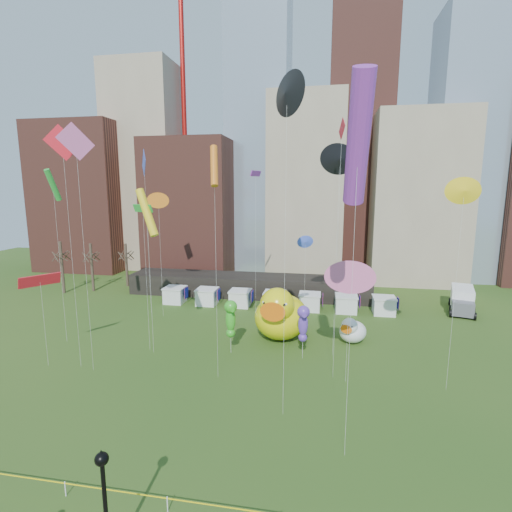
% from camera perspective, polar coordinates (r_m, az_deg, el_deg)
% --- Properties ---
extents(ground, '(160.00, 160.00, 0.00)m').
position_cam_1_polar(ground, '(24.90, -12.94, -32.98)').
color(ground, '#274E18').
rests_on(ground, ground).
extents(skyline, '(101.00, 23.00, 68.00)m').
position_cam_1_polar(skyline, '(77.99, 6.25, 13.27)').
color(skyline, brown).
rests_on(skyline, ground).
extents(crane_left, '(23.00, 1.00, 76.00)m').
position_cam_1_polar(crane_left, '(90.72, -10.33, 29.15)').
color(crane_left, red).
rests_on(crane_left, ground).
extents(crane_right, '(23.00, 1.00, 76.00)m').
position_cam_1_polar(crane_right, '(89.09, 28.21, 28.57)').
color(crane_right, red).
rests_on(crane_right, ground).
extents(pavilion, '(38.00, 6.00, 3.20)m').
position_cam_1_polar(pavilion, '(61.69, -1.15, -4.37)').
color(pavilion, black).
rests_on(pavilion, ground).
extents(vendor_tents, '(33.24, 2.80, 2.40)m').
position_cam_1_polar(vendor_tents, '(55.32, 2.76, -6.60)').
color(vendor_tents, white).
rests_on(vendor_tents, ground).
extents(bare_trees, '(8.44, 6.44, 8.50)m').
position_cam_1_polar(bare_trees, '(69.76, -23.00, -1.46)').
color(bare_trees, '#382B21').
rests_on(bare_trees, ground).
extents(caution_tape, '(50.00, 0.06, 0.90)m').
position_cam_1_polar(caution_tape, '(24.44, -13.02, -31.81)').
color(caution_tape, white).
rests_on(caution_tape, ground).
extents(big_duck, '(6.77, 8.62, 6.39)m').
position_cam_1_polar(big_duck, '(43.84, 3.65, -8.59)').
color(big_duck, yellow).
rests_on(big_duck, ground).
extents(small_duck, '(4.03, 4.38, 3.05)m').
position_cam_1_polar(small_duck, '(44.58, 14.05, -10.65)').
color(small_duck, white).
rests_on(small_duck, ground).
extents(seahorse_green, '(1.76, 1.95, 5.68)m').
position_cam_1_polar(seahorse_green, '(39.93, -3.82, -8.81)').
color(seahorse_green, silver).
rests_on(seahorse_green, ground).
extents(seahorse_purple, '(1.42, 1.69, 5.54)m').
position_cam_1_polar(seahorse_purple, '(38.84, 6.99, -9.49)').
color(seahorse_purple, silver).
rests_on(seahorse_purple, ground).
extents(lamppost, '(0.61, 0.61, 5.81)m').
position_cam_1_polar(lamppost, '(21.00, -21.52, -30.18)').
color(lamppost, black).
rests_on(lamppost, footpath).
extents(box_truck, '(4.63, 7.98, 3.20)m').
position_cam_1_polar(box_truck, '(61.06, 28.23, -5.69)').
color(box_truck, white).
rests_on(box_truck, ground).
extents(kite_0, '(0.45, 1.74, 22.53)m').
position_cam_1_polar(kite_0, '(33.38, 12.54, 15.96)').
color(kite_0, silver).
rests_on(kite_0, ground).
extents(kite_1, '(2.07, 2.42, 22.39)m').
position_cam_1_polar(kite_1, '(37.34, -25.13, 14.55)').
color(kite_1, silver).
rests_on(kite_1, ground).
extents(kite_2, '(2.51, 2.13, 21.08)m').
position_cam_1_polar(kite_2, '(38.11, 12.31, 13.85)').
color(kite_2, silver).
rests_on(kite_2, ground).
extents(kite_3, '(0.65, 1.99, 18.91)m').
position_cam_1_polar(kite_3, '(45.98, -27.87, 9.24)').
color(kite_3, silver).
rests_on(kite_3, ground).
extents(kite_4, '(2.11, 0.93, 17.78)m').
position_cam_1_polar(kite_4, '(34.31, 28.48, 8.46)').
color(kite_4, silver).
rests_on(kite_4, ground).
extents(kite_5, '(1.93, 2.94, 21.86)m').
position_cam_1_polar(kite_5, '(52.89, -16.26, 12.79)').
color(kite_5, silver).
rests_on(kite_5, ground).
extents(kite_6, '(1.16, 2.15, 20.48)m').
position_cam_1_polar(kite_6, '(32.83, -6.22, 13.08)').
color(kite_6, silver).
rests_on(kite_6, ground).
extents(kite_7, '(1.34, 4.32, 23.17)m').
position_cam_1_polar(kite_7, '(22.97, 14.94, 16.25)').
color(kite_7, silver).
rests_on(kite_7, ground).
extents(kite_8, '(2.40, 3.29, 9.01)m').
position_cam_1_polar(kite_8, '(41.07, -29.36, -3.18)').
color(kite_8, silver).
rests_on(kite_8, ground).
extents(kite_9, '(2.88, 0.54, 10.94)m').
position_cam_1_polar(kite_9, '(33.49, 13.74, -3.03)').
color(kite_9, silver).
rests_on(kite_9, ground).
extents(kite_10, '(1.81, 2.66, 24.45)m').
position_cam_1_polar(kite_10, '(27.42, 4.62, 22.81)').
color(kite_10, silver).
rests_on(kite_10, ground).
extents(kite_11, '(2.48, 1.32, 15.32)m').
position_cam_1_polar(kite_11, '(40.27, -16.42, 6.63)').
color(kite_11, silver).
rests_on(kite_11, ground).
extents(kite_12, '(2.86, 1.98, 16.92)m').
position_cam_1_polar(kite_12, '(39.50, -15.85, 6.20)').
color(kite_12, silver).
rests_on(kite_12, ground).
extents(kite_13, '(1.18, 0.88, 11.99)m').
position_cam_1_polar(kite_13, '(40.95, 7.36, 2.02)').
color(kite_13, silver).
rests_on(kite_13, ground).
extents(kite_14, '(2.01, 0.28, 16.38)m').
position_cam_1_polar(kite_14, '(50.97, -14.28, 7.96)').
color(kite_14, silver).
rests_on(kite_14, ground).
extents(kite_15, '(1.14, 2.37, 19.19)m').
position_cam_1_polar(kite_15, '(51.41, -0.05, 11.90)').
color(kite_15, silver).
rests_on(kite_15, ground).
extents(kite_16, '(2.91, 1.13, 22.36)m').
position_cam_1_polar(kite_16, '(38.71, -26.74, 14.22)').
color(kite_16, silver).
rests_on(kite_16, ground).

